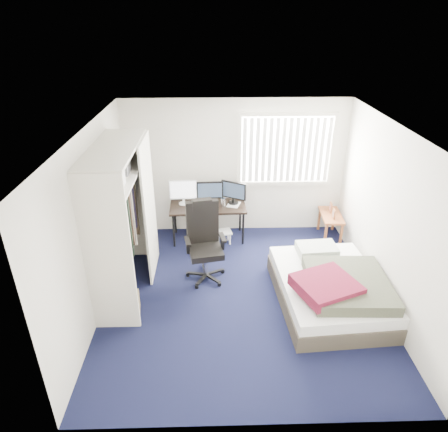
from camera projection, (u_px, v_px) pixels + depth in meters
name	position (u px, v px, depth m)	size (l,w,h in m)	color
ground	(241.00, 296.00, 5.96)	(4.20, 4.20, 0.00)	black
room_shell	(244.00, 204.00, 5.27)	(4.20, 4.20, 4.20)	silver
window_assembly	(286.00, 150.00, 7.07)	(1.72, 0.09, 1.32)	white
closet	(122.00, 208.00, 5.54)	(0.64, 1.84, 2.22)	beige
desk	(208.00, 203.00, 7.19)	(1.40, 0.68, 1.13)	black
office_chair	(205.00, 249.00, 6.22)	(0.70, 0.70, 1.27)	black
footstool	(223.00, 234.00, 7.25)	(0.34, 0.29, 0.24)	white
nightstand	(331.00, 217.00, 7.30)	(0.40, 0.73, 0.67)	brown
bed	(331.00, 288.00, 5.69)	(1.55, 1.99, 0.63)	#3F382D
pine_box	(125.00, 304.00, 5.56)	(0.39, 0.29, 0.29)	#9D834E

